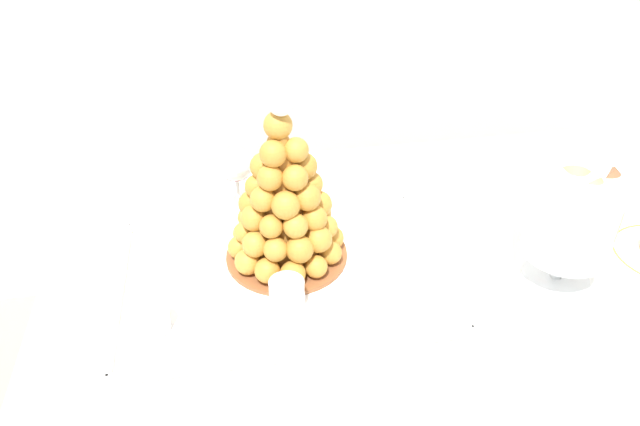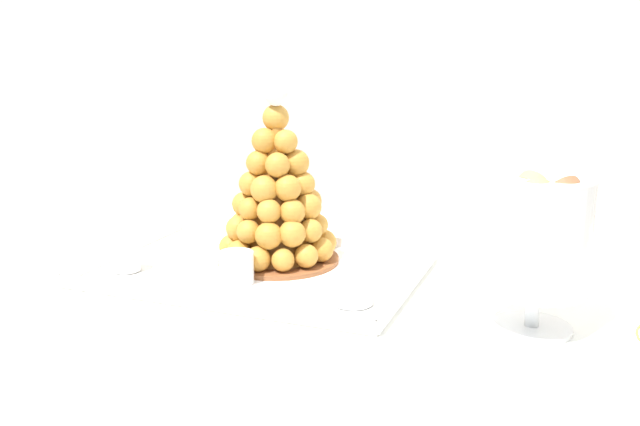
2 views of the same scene
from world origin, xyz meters
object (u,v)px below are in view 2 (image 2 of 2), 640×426
at_px(wine_glass, 279,188).
at_px(dessert_cup_mid_left, 236,269).
at_px(dessert_cup_centre, 353,289).
at_px(serving_tray, 258,271).
at_px(dessert_cup_left, 126,258).
at_px(macaron_goblet, 539,237).
at_px(croquembouche, 277,196).

bearing_deg(wine_glass, dessert_cup_mid_left, -79.11).
bearing_deg(dessert_cup_centre, dessert_cup_mid_left, 175.09).
bearing_deg(dessert_cup_mid_left, dessert_cup_centre, -4.91).
xyz_separation_m(dessert_cup_mid_left, dessert_cup_centre, (0.21, -0.02, -0.00)).
bearing_deg(dessert_cup_centre, serving_tray, 155.62).
height_order(serving_tray, dessert_cup_centre, dessert_cup_centre).
distance_m(dessert_cup_left, dessert_cup_mid_left, 0.21).
bearing_deg(dessert_cup_left, wine_glass, 64.09).
distance_m(dessert_cup_mid_left, wine_glass, 0.32).
bearing_deg(macaron_goblet, dessert_cup_centre, -176.85).
distance_m(serving_tray, wine_glass, 0.26).
distance_m(dessert_cup_left, dessert_cup_centre, 0.42).
bearing_deg(dessert_cup_left, macaron_goblet, 0.66).
height_order(croquembouche, dessert_cup_left, croquembouche).
distance_m(serving_tray, croquembouche, 0.14).
bearing_deg(croquembouche, dessert_cup_centre, -37.68).
bearing_deg(wine_glass, macaron_goblet, -29.91).
relative_size(serving_tray, dessert_cup_centre, 8.92).
distance_m(dessert_cup_left, wine_glass, 0.36).
bearing_deg(dessert_cup_centre, dessert_cup_left, 179.09).
relative_size(dessert_cup_left, macaron_goblet, 0.21).
xyz_separation_m(croquembouche, dessert_cup_left, (-0.23, -0.14, -0.10)).
bearing_deg(dessert_cup_centre, croquembouche, 142.32).
bearing_deg(dessert_cup_left, croquembouche, 32.01).
height_order(serving_tray, dessert_cup_mid_left, dessert_cup_mid_left).
distance_m(croquembouche, dessert_cup_centre, 0.26).
height_order(croquembouche, wine_glass, croquembouche).
distance_m(dessert_cup_left, macaron_goblet, 0.69).
xyz_separation_m(croquembouche, dessert_cup_centre, (0.19, -0.15, -0.10)).
bearing_deg(serving_tray, wine_glass, 104.83).
bearing_deg(dessert_cup_left, serving_tray, 22.35).
distance_m(croquembouche, wine_glass, 0.19).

